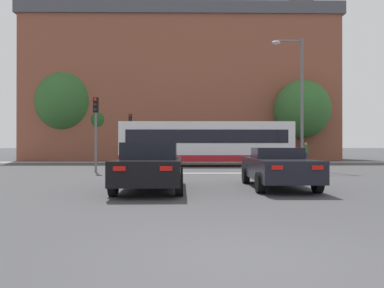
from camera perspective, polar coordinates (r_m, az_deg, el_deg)
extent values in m
plane|color=#3D3D3F|center=(4.84, 9.55, -17.41)|extent=(400.00, 400.00, 0.00)
cube|color=silver|center=(19.35, 1.72, -4.45)|extent=(8.39, 0.30, 0.01)
cube|color=gray|center=(31.92, 0.76, -2.78)|extent=(69.32, 2.50, 0.01)
cube|color=brown|center=(40.64, -1.66, 7.60)|extent=(30.75, 10.05, 13.93)
cube|color=#4C4F56|center=(42.34, -1.66, 17.80)|extent=(31.37, 10.45, 1.20)
cube|color=brown|center=(44.71, -19.08, 18.68)|extent=(0.90, 0.90, 1.55)
cube|color=brown|center=(45.88, -11.83, 18.18)|extent=(0.90, 0.90, 1.55)
cube|color=brown|center=(41.22, -5.30, 20.34)|extent=(0.90, 0.90, 1.55)
cube|color=brown|center=(44.45, 2.61, 18.79)|extent=(0.90, 0.90, 1.55)
cube|color=brown|center=(45.39, 9.09, 18.38)|extent=(0.90, 0.90, 1.55)
cube|color=brown|center=(42.36, 16.84, 19.78)|extent=(0.90, 0.90, 1.55)
cube|color=black|center=(12.12, -6.31, -3.84)|extent=(2.00, 4.85, 0.69)
cube|color=black|center=(12.05, -6.33, -1.01)|extent=(1.69, 2.19, 0.51)
cylinder|color=black|center=(13.73, -9.65, -4.86)|extent=(0.23, 0.64, 0.64)
cylinder|color=black|center=(13.59, -1.87, -4.91)|extent=(0.23, 0.64, 0.64)
cylinder|color=black|center=(10.79, -11.91, -6.13)|extent=(0.23, 0.64, 0.64)
cylinder|color=black|center=(10.62, -1.97, -6.23)|extent=(0.23, 0.64, 0.64)
cube|color=red|center=(9.77, -11.01, -3.68)|extent=(0.32, 0.05, 0.12)
cube|color=red|center=(9.65, -3.97, -3.73)|extent=(0.32, 0.05, 0.12)
cube|color=black|center=(13.00, 12.90, -3.64)|extent=(1.83, 4.66, 0.67)
cube|color=black|center=(13.09, 12.78, -1.36)|extent=(1.56, 1.40, 0.36)
cylinder|color=black|center=(14.27, 8.19, -4.69)|extent=(0.23, 0.64, 0.64)
cylinder|color=black|center=(14.62, 14.91, -4.57)|extent=(0.23, 0.64, 0.64)
cylinder|color=black|center=(11.44, 10.32, -5.79)|extent=(0.23, 0.64, 0.64)
cylinder|color=black|center=(11.88, 18.57, -5.58)|extent=(0.23, 0.64, 0.64)
cube|color=red|center=(10.58, 12.85, -3.52)|extent=(0.32, 0.05, 0.12)
cube|color=red|center=(10.89, 18.58, -3.42)|extent=(0.32, 0.05, 0.12)
cube|color=silver|center=(26.00, 2.16, 0.36)|extent=(11.74, 2.52, 2.69)
cube|color=#AD191E|center=(26.01, 2.16, -2.12)|extent=(11.76, 2.54, 0.44)
cube|color=black|center=(26.01, 2.16, 1.11)|extent=(10.80, 2.55, 0.90)
cylinder|color=black|center=(24.88, -6.10, -2.37)|extent=(1.00, 0.28, 1.00)
cylinder|color=black|center=(27.29, -5.62, -2.18)|extent=(1.00, 0.28, 1.00)
cylinder|color=black|center=(25.26, 10.58, -2.33)|extent=(1.00, 0.28, 1.00)
cylinder|color=black|center=(27.64, 9.60, -2.15)|extent=(1.00, 0.28, 1.00)
cylinder|color=slate|center=(20.59, -14.45, 0.24)|extent=(0.12, 0.12, 3.19)
cube|color=black|center=(20.70, -14.45, 5.78)|extent=(0.26, 0.20, 0.80)
sphere|color=red|center=(20.60, -14.53, 6.52)|extent=(0.17, 0.17, 0.17)
sphere|color=black|center=(20.58, -14.54, 5.82)|extent=(0.17, 0.17, 0.17)
sphere|color=black|center=(20.55, -14.54, 5.11)|extent=(0.17, 0.17, 0.17)
cylinder|color=slate|center=(31.23, -9.39, 0.11)|extent=(0.12, 0.12, 3.22)
cube|color=black|center=(31.30, -9.39, 3.79)|extent=(0.26, 0.20, 0.80)
sphere|color=red|center=(31.20, -9.42, 4.28)|extent=(0.17, 0.17, 0.17)
sphere|color=black|center=(31.18, -9.42, 3.81)|extent=(0.17, 0.17, 0.17)
sphere|color=black|center=(31.16, -9.42, 3.34)|extent=(0.17, 0.17, 0.17)
cylinder|color=slate|center=(22.90, 16.42, 5.85)|extent=(0.16, 0.16, 7.70)
cylinder|color=slate|center=(23.38, 14.57, 14.97)|extent=(1.51, 0.10, 0.10)
ellipsoid|color=#B2B2B7|center=(23.17, 12.70, 14.85)|extent=(0.50, 0.36, 0.22)
cylinder|color=#333851|center=(33.75, 17.05, -1.96)|extent=(0.13, 0.13, 0.80)
cylinder|color=#333851|center=(33.70, 16.77, -1.96)|extent=(0.13, 0.13, 0.80)
cube|color=#336B38|center=(33.71, 16.91, -0.74)|extent=(0.41, 0.23, 0.64)
sphere|color=tan|center=(33.71, 16.91, 0.00)|extent=(0.24, 0.24, 0.24)
cylinder|color=black|center=(31.17, -1.78, -2.14)|extent=(0.13, 0.13, 0.78)
cylinder|color=black|center=(31.06, -2.02, -2.15)|extent=(0.13, 0.13, 0.78)
cube|color=#232328|center=(31.10, -1.90, -0.86)|extent=(0.45, 0.43, 0.62)
sphere|color=tan|center=(31.10, -1.90, -0.08)|extent=(0.23, 0.23, 0.23)
cylinder|color=#4C3823|center=(35.96, 16.43, -0.42)|extent=(0.36, 0.36, 2.60)
ellipsoid|color=#33662D|center=(36.11, 16.42, 5.11)|extent=(5.12, 5.12, 5.37)
cylinder|color=#4C3823|center=(37.89, -13.63, -0.64)|extent=(0.36, 0.36, 2.31)
ellipsoid|color=#285623|center=(37.96, -13.62, 3.44)|extent=(3.64, 3.64, 3.83)
cylinder|color=#4C3823|center=(38.82, -18.46, -0.11)|extent=(0.36, 0.36, 3.00)
ellipsoid|color=#33662D|center=(39.05, -18.45, 5.97)|extent=(6.22, 6.22, 6.53)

